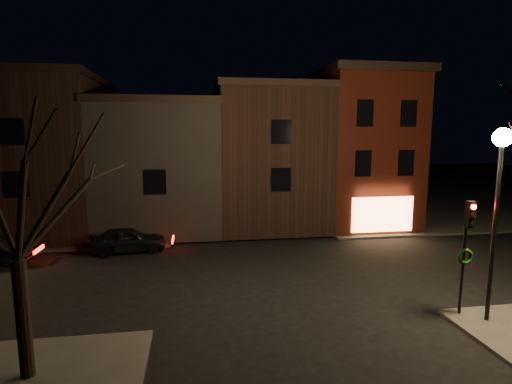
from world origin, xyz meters
TOP-DOWN VIEW (x-y plane):
  - ground at (0.00, 0.00)m, footprint 120.00×120.00m
  - sidewalk_far_right at (20.00, 20.00)m, footprint 30.00×30.00m
  - sidewalk_far_left at (-20.00, 20.00)m, footprint 30.00×30.00m
  - corner_building at (8.00, 9.47)m, footprint 6.50×8.50m
  - row_building_a at (1.50, 10.50)m, footprint 7.30×10.30m
  - row_building_b at (-5.75, 10.50)m, footprint 7.80×10.30m
  - row_building_c at (-13.00, 10.50)m, footprint 7.30×10.30m
  - street_lamp_near at (6.20, -6.00)m, footprint 0.60×0.60m
  - traffic_signal at (5.60, -5.51)m, footprint 0.58×0.38m
  - bare_tree_left at (-8.00, -7.00)m, footprint 5.60×5.60m
  - parked_car_a at (-7.23, 4.46)m, footprint 4.24×2.16m

SIDE VIEW (x-z plane):
  - ground at x=0.00m, z-range 0.00..0.00m
  - sidewalk_far_right at x=20.00m, z-range 0.00..0.12m
  - sidewalk_far_left at x=-20.00m, z-range 0.00..0.12m
  - parked_car_a at x=-7.23m, z-range 0.00..1.38m
  - traffic_signal at x=5.60m, z-range 0.78..4.83m
  - row_building_b at x=-5.75m, z-range 0.13..8.53m
  - row_building_a at x=1.50m, z-range 0.13..9.53m
  - row_building_c at x=-13.00m, z-range 0.13..10.03m
  - street_lamp_near at x=6.20m, z-range 1.94..8.42m
  - corner_building at x=8.00m, z-range 0.15..10.65m
  - bare_tree_left at x=-8.00m, z-range 1.68..9.18m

